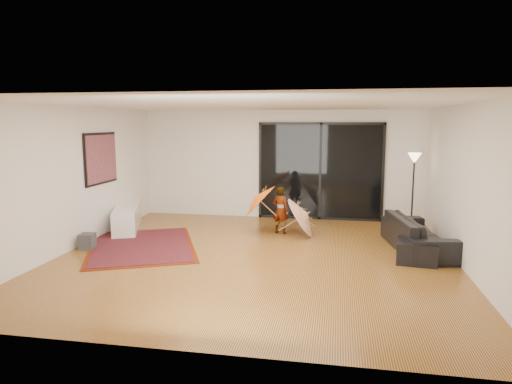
% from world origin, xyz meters
% --- Properties ---
extents(floor, '(7.00, 7.00, 0.00)m').
position_xyz_m(floor, '(0.00, 0.00, 0.00)').
color(floor, '#AC762F').
rests_on(floor, ground).
extents(ceiling, '(7.00, 7.00, 0.00)m').
position_xyz_m(ceiling, '(0.00, 0.00, 2.70)').
color(ceiling, white).
rests_on(ceiling, wall_back).
extents(wall_back, '(7.00, 0.00, 7.00)m').
position_xyz_m(wall_back, '(0.00, 3.50, 1.35)').
color(wall_back, silver).
rests_on(wall_back, floor).
extents(wall_front, '(7.00, 0.00, 7.00)m').
position_xyz_m(wall_front, '(0.00, -3.50, 1.35)').
color(wall_front, silver).
rests_on(wall_front, floor).
extents(wall_left, '(0.00, 7.00, 7.00)m').
position_xyz_m(wall_left, '(-3.50, 0.00, 1.35)').
color(wall_left, silver).
rests_on(wall_left, floor).
extents(wall_right, '(0.00, 7.00, 7.00)m').
position_xyz_m(wall_right, '(3.50, 0.00, 1.35)').
color(wall_right, silver).
rests_on(wall_right, floor).
extents(sliding_door, '(3.06, 0.07, 2.40)m').
position_xyz_m(sliding_door, '(1.00, 3.47, 1.20)').
color(sliding_door, black).
rests_on(sliding_door, wall_back).
extents(painting, '(0.04, 1.28, 1.08)m').
position_xyz_m(painting, '(-3.46, 1.00, 1.65)').
color(painting, black).
rests_on(painting, wall_left).
extents(media_console, '(1.14, 1.98, 0.54)m').
position_xyz_m(media_console, '(-3.25, 1.63, 0.27)').
color(media_console, white).
rests_on(media_console, floor).
extents(speaker, '(0.30, 0.30, 0.30)m').
position_xyz_m(speaker, '(-3.25, -0.06, 0.15)').
color(speaker, '#424244').
rests_on(speaker, floor).
extents(persian_rug, '(2.88, 3.28, 0.02)m').
position_xyz_m(persian_rug, '(-2.31, 0.30, 0.01)').
color(persian_rug, '#5F1C08').
rests_on(persian_rug, floor).
extents(sofa, '(1.19, 2.28, 0.63)m').
position_xyz_m(sofa, '(2.95, 1.00, 0.32)').
color(sofa, black).
rests_on(sofa, floor).
extents(ottoman, '(0.75, 0.75, 0.38)m').
position_xyz_m(ottoman, '(2.81, 0.20, 0.19)').
color(ottoman, black).
rests_on(ottoman, floor).
extents(floor_lamp, '(0.30, 0.30, 1.73)m').
position_xyz_m(floor_lamp, '(3.10, 2.79, 1.36)').
color(floor_lamp, black).
rests_on(floor_lamp, floor).
extents(child, '(0.43, 0.35, 1.03)m').
position_xyz_m(child, '(0.22, 1.84, 0.51)').
color(child, '#999999').
rests_on(child, floor).
extents(parasol_orange, '(0.74, 0.91, 0.91)m').
position_xyz_m(parasol_orange, '(-0.33, 1.79, 0.73)').
color(parasol_orange, '#EC5A0C').
rests_on(parasol_orange, child).
extents(parasol_white, '(0.68, 0.94, 0.98)m').
position_xyz_m(parasol_white, '(0.82, 1.69, 0.50)').
color(parasol_white, silver).
rests_on(parasol_white, floor).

